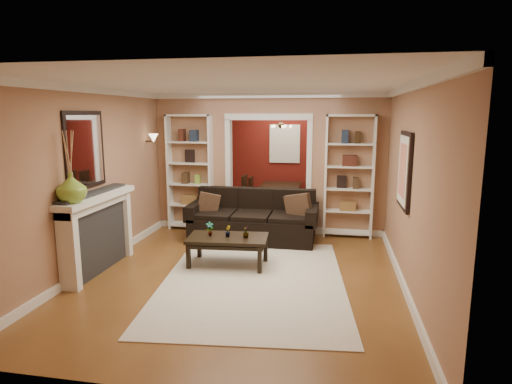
% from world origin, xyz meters
% --- Properties ---
extents(floor, '(8.00, 8.00, 0.00)m').
position_xyz_m(floor, '(0.00, 0.00, 0.00)').
color(floor, brown).
rests_on(floor, ground).
extents(ceiling, '(8.00, 8.00, 0.00)m').
position_xyz_m(ceiling, '(0.00, 0.00, 2.70)').
color(ceiling, white).
rests_on(ceiling, ground).
extents(wall_back, '(8.00, 0.00, 8.00)m').
position_xyz_m(wall_back, '(0.00, 4.00, 1.35)').
color(wall_back, '#A37456').
rests_on(wall_back, ground).
extents(wall_front, '(8.00, 0.00, 8.00)m').
position_xyz_m(wall_front, '(0.00, -4.00, 1.35)').
color(wall_front, '#A37456').
rests_on(wall_front, ground).
extents(wall_left, '(0.00, 8.00, 8.00)m').
position_xyz_m(wall_left, '(-2.25, 0.00, 1.35)').
color(wall_left, '#A37456').
rests_on(wall_left, ground).
extents(wall_right, '(0.00, 8.00, 8.00)m').
position_xyz_m(wall_right, '(2.25, 0.00, 1.35)').
color(wall_right, '#A37456').
rests_on(wall_right, ground).
extents(partition_wall, '(4.50, 0.15, 2.70)m').
position_xyz_m(partition_wall, '(0.00, 1.20, 1.35)').
color(partition_wall, '#A37456').
rests_on(partition_wall, floor).
extents(red_back_panel, '(4.44, 0.04, 2.64)m').
position_xyz_m(red_back_panel, '(0.00, 3.97, 1.32)').
color(red_back_panel, maroon).
rests_on(red_back_panel, floor).
extents(dining_window, '(0.78, 0.03, 0.98)m').
position_xyz_m(dining_window, '(0.00, 3.93, 1.55)').
color(dining_window, '#8CA5CC').
rests_on(dining_window, wall_back).
extents(area_rug, '(2.83, 3.73, 0.01)m').
position_xyz_m(area_rug, '(0.21, -1.47, 0.01)').
color(area_rug, beige).
rests_on(area_rug, floor).
extents(sofa, '(2.35, 1.02, 0.92)m').
position_xyz_m(sofa, '(-0.17, 0.45, 0.46)').
color(sofa, black).
rests_on(sofa, floor).
extents(pillow_left, '(0.40, 0.21, 0.38)m').
position_xyz_m(pillow_left, '(-1.00, 0.43, 0.64)').
color(pillow_left, '#533723').
rests_on(pillow_left, sofa).
extents(pillow_right, '(0.48, 0.29, 0.46)m').
position_xyz_m(pillow_right, '(0.67, 0.43, 0.68)').
color(pillow_right, '#533723').
rests_on(pillow_right, sofa).
extents(coffee_table, '(1.26, 0.75, 0.46)m').
position_xyz_m(coffee_table, '(-0.29, -0.93, 0.23)').
color(coffee_table, black).
rests_on(coffee_table, floor).
extents(plant_left, '(0.14, 0.12, 0.22)m').
position_xyz_m(plant_left, '(-0.58, -0.93, 0.57)').
color(plant_left, '#336626').
rests_on(plant_left, coffee_table).
extents(plant_center, '(0.10, 0.11, 0.18)m').
position_xyz_m(plant_center, '(-0.29, -0.93, 0.55)').
color(plant_center, '#336626').
rests_on(plant_center, coffee_table).
extents(plant_right, '(0.10, 0.10, 0.17)m').
position_xyz_m(plant_right, '(-0.01, -0.93, 0.55)').
color(plant_right, '#336626').
rests_on(plant_right, coffee_table).
extents(bookshelf_left, '(0.90, 0.30, 2.30)m').
position_xyz_m(bookshelf_left, '(-1.55, 1.03, 1.15)').
color(bookshelf_left, white).
rests_on(bookshelf_left, floor).
extents(bookshelf_right, '(0.90, 0.30, 2.30)m').
position_xyz_m(bookshelf_right, '(1.55, 1.03, 1.15)').
color(bookshelf_right, white).
rests_on(bookshelf_right, floor).
extents(fireplace, '(0.32, 1.70, 1.16)m').
position_xyz_m(fireplace, '(-2.09, -1.50, 0.58)').
color(fireplace, white).
rests_on(fireplace, floor).
extents(vase, '(0.44, 0.44, 0.40)m').
position_xyz_m(vase, '(-2.09, -2.09, 1.36)').
color(vase, '#7EA936').
rests_on(vase, fireplace).
extents(mirror, '(0.03, 0.95, 1.10)m').
position_xyz_m(mirror, '(-2.23, -1.50, 1.80)').
color(mirror, silver).
rests_on(mirror, wall_left).
extents(wall_sconce, '(0.18, 0.18, 0.22)m').
position_xyz_m(wall_sconce, '(-2.15, 0.55, 1.83)').
color(wall_sconce, '#FFE0A5').
rests_on(wall_sconce, wall_left).
extents(framed_art, '(0.04, 0.85, 1.05)m').
position_xyz_m(framed_art, '(2.21, -1.00, 1.55)').
color(framed_art, black).
rests_on(framed_art, wall_right).
extents(dining_table, '(1.72, 0.96, 0.61)m').
position_xyz_m(dining_table, '(0.04, 2.85, 0.30)').
color(dining_table, black).
rests_on(dining_table, floor).
extents(dining_chair_nw, '(0.54, 0.54, 0.94)m').
position_xyz_m(dining_chair_nw, '(-0.51, 2.55, 0.47)').
color(dining_chair_nw, black).
rests_on(dining_chair_nw, floor).
extents(dining_chair_ne, '(0.48, 0.48, 0.93)m').
position_xyz_m(dining_chair_ne, '(0.59, 2.55, 0.46)').
color(dining_chair_ne, black).
rests_on(dining_chair_ne, floor).
extents(dining_chair_sw, '(0.45, 0.45, 0.81)m').
position_xyz_m(dining_chair_sw, '(-0.51, 3.15, 0.40)').
color(dining_chair_sw, black).
rests_on(dining_chair_sw, floor).
extents(dining_chair_se, '(0.45, 0.45, 0.86)m').
position_xyz_m(dining_chair_se, '(0.59, 3.15, 0.43)').
color(dining_chair_se, black).
rests_on(dining_chair_se, floor).
extents(chandelier, '(0.50, 0.50, 0.30)m').
position_xyz_m(chandelier, '(0.00, 2.70, 2.02)').
color(chandelier, '#3E2E1C').
rests_on(chandelier, ceiling).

